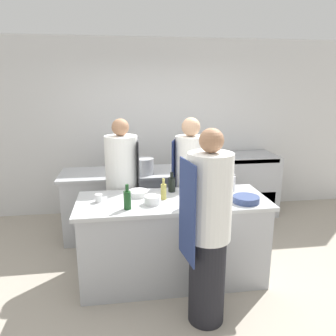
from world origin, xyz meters
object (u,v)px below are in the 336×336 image
object	(u,v)px
bowl_mixing_large	(153,200)
bowl_ceramic_blue	(138,193)
bottle_sauce	(172,184)
cup	(99,198)
oven_range	(246,184)
chef_at_pass_far	(190,187)
bowl_prep_small	(246,199)
bottle_cooking_oil	(186,198)
chef_at_prep_near	(208,231)
chef_at_stove	(123,189)
bottle_wine	(164,191)
bottle_olive_oil	(232,183)
stockpot	(144,166)
bottle_vinegar	(127,199)

from	to	relation	value
bowl_mixing_large	bowl_ceramic_blue	xyz separation A→B (m)	(-0.13, 0.27, -0.01)
bottle_sauce	bowl_mixing_large	size ratio (longest dim) A/B	1.35
bowl_ceramic_blue	cup	distance (m)	0.43
oven_range	chef_at_pass_far	xyz separation A→B (m)	(-1.21, -1.19, 0.37)
bowl_prep_small	cup	world-z (taller)	cup
bottle_cooking_oil	bowl_mixing_large	xyz separation A→B (m)	(-0.31, 0.15, -0.06)
bowl_mixing_large	bowl_ceramic_blue	bearing A→B (deg)	115.31
bowl_prep_small	cup	bearing A→B (deg)	171.10
chef_at_prep_near	chef_at_stove	distance (m)	1.51
bottle_wine	cup	distance (m)	0.67
oven_range	bowl_mixing_large	size ratio (longest dim) A/B	5.90
bottle_olive_oil	stockpot	world-z (taller)	bottle_olive_oil
bowl_prep_small	bowl_ceramic_blue	xyz separation A→B (m)	(-1.08, 0.36, -0.00)
bottle_vinegar	cup	xyz separation A→B (m)	(-0.29, 0.24, -0.06)
bottle_vinegar	bowl_ceramic_blue	distance (m)	0.40
bottle_sauce	bowl_prep_small	distance (m)	0.83
chef_at_prep_near	bottle_olive_oil	size ratio (longest dim) A/B	7.20
bottle_cooking_oil	stockpot	size ratio (longest dim) A/B	1.00
bottle_vinegar	cup	bearing A→B (deg)	139.83
bottle_cooking_oil	cup	world-z (taller)	bottle_cooking_oil
oven_range	bottle_sauce	world-z (taller)	bottle_sauce
bottle_cooking_oil	bowl_ceramic_blue	distance (m)	0.61
oven_range	chef_at_prep_near	distance (m)	2.81
oven_range	bowl_prep_small	size ratio (longest dim) A/B	3.67
chef_at_prep_near	bottle_wine	xyz separation A→B (m)	(-0.29, 0.73, 0.13)
chef_at_pass_far	cup	size ratio (longest dim) A/B	20.86
oven_range	bowl_ceramic_blue	bearing A→B (deg)	-139.71
chef_at_stove	bottle_wine	xyz separation A→B (m)	(0.42, -0.61, 0.16)
chef_at_prep_near	bottle_cooking_oil	world-z (taller)	chef_at_prep_near
chef_at_pass_far	bowl_prep_small	distance (m)	0.87
chef_at_prep_near	bottle_sauce	bearing A→B (deg)	0.69
chef_at_pass_far	bottle_vinegar	world-z (taller)	chef_at_pass_far
bottle_wine	bottle_vinegar	bearing A→B (deg)	-149.18
bottle_wine	stockpot	size ratio (longest dim) A/B	0.89
chef_at_prep_near	bottle_vinegar	xyz separation A→B (m)	(-0.67, 0.50, 0.14)
oven_range	chef_at_prep_near	bearing A→B (deg)	-118.27
bottle_sauce	stockpot	bearing A→B (deg)	107.11
bowl_prep_small	chef_at_stove	bearing A→B (deg)	146.45
chef_at_stove	stockpot	distance (m)	0.55
bottle_cooking_oil	bottle_sauce	distance (m)	0.51
chef_at_stove	bottle_cooking_oil	xyz separation A→B (m)	(0.60, -0.88, 0.17)
bottle_vinegar	stockpot	world-z (taller)	bottle_vinegar
bottle_wine	bowl_prep_small	size ratio (longest dim) A/B	0.83
chef_at_stove	bowl_prep_small	world-z (taller)	chef_at_stove
bowl_ceramic_blue	stockpot	distance (m)	0.90
chef_at_stove	bowl_mixing_large	size ratio (longest dim) A/B	10.23
oven_range	bowl_ceramic_blue	distance (m)	2.48
chef_at_stove	cup	xyz separation A→B (m)	(-0.25, -0.59, 0.11)
bottle_vinegar	bottle_cooking_oil	world-z (taller)	bottle_cooking_oil
bottle_cooking_oil	bowl_prep_small	xyz separation A→B (m)	(0.64, 0.06, -0.07)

